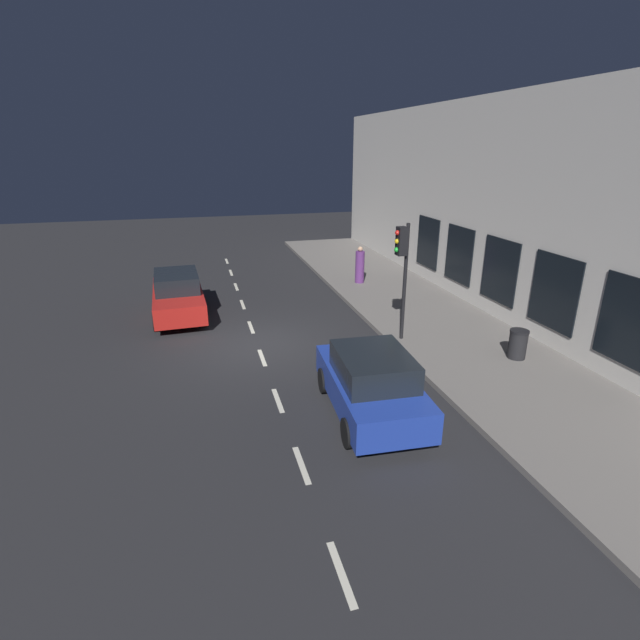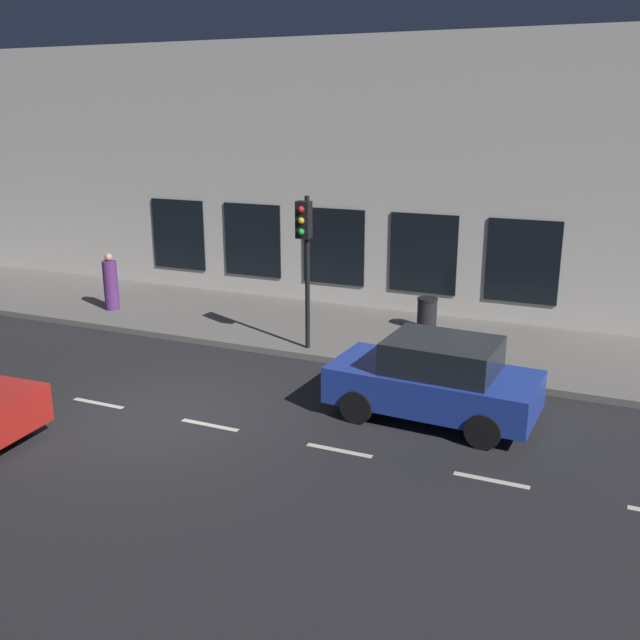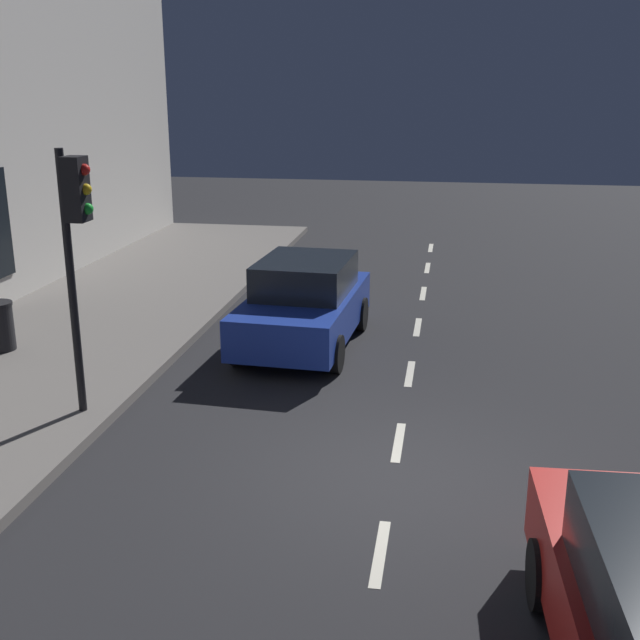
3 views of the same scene
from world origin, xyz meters
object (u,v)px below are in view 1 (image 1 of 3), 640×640
parked_car_0 (371,383)px  pedestrian_0 (360,266)px  parked_car_1 (178,295)px  trash_bin (518,344)px  traffic_light (402,257)px

parked_car_0 → pedestrian_0: size_ratio=2.43×
parked_car_0 → pedestrian_0: (3.39, 10.31, 0.10)m
parked_car_1 → pedestrian_0: (7.75, 2.03, 0.10)m
trash_bin → parked_car_0: bearing=-163.2°
traffic_light → pedestrian_0: (1.05, 6.56, -1.90)m
parked_car_0 → parked_car_1: same height
pedestrian_0 → trash_bin: bearing=170.7°
trash_bin → pedestrian_0: bearing=100.7°
parked_car_1 → trash_bin: bearing=141.6°
parked_car_0 → parked_car_1: bearing=121.0°
trash_bin → parked_car_1: bearing=144.4°
parked_car_1 → pedestrian_0: bearing=-168.0°
parked_car_0 → traffic_light: bearing=61.2°
traffic_light → trash_bin: size_ratio=4.29×
parked_car_0 → pedestrian_0: bearing=75.0°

